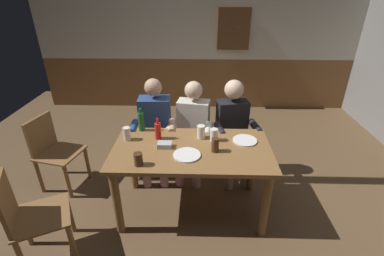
{
  "coord_description": "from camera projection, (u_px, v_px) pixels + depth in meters",
  "views": [
    {
      "loc": [
        0.07,
        -2.48,
        2.18
      ],
      "look_at": [
        0.0,
        -0.07,
        0.93
      ],
      "focal_mm": 25.87,
      "sensor_mm": 36.0,
      "label": 1
    }
  ],
  "objects": [
    {
      "name": "pint_glass_4",
      "position": [
        201.0,
        132.0,
        2.84
      ],
      "size": [
        0.08,
        0.08,
        0.14
      ],
      "primitive_type": "cylinder",
      "color": "white",
      "rests_on": "dining_table"
    },
    {
      "name": "plate_1",
      "position": [
        245.0,
        140.0,
        2.81
      ],
      "size": [
        0.25,
        0.25,
        0.01
      ],
      "primitive_type": "cylinder",
      "color": "white",
      "rests_on": "dining_table"
    },
    {
      "name": "dining_table",
      "position": [
        192.0,
        158.0,
        2.75
      ],
      "size": [
        1.55,
        0.83,
        0.77
      ],
      "color": "brown",
      "rests_on": "ground_plane"
    },
    {
      "name": "pint_glass_2",
      "position": [
        138.0,
        159.0,
        2.41
      ],
      "size": [
        0.08,
        0.08,
        0.12
      ],
      "primitive_type": "cylinder",
      "color": "#4C2D19",
      "rests_on": "dining_table"
    },
    {
      "name": "pint_glass_0",
      "position": [
        215.0,
        145.0,
        2.61
      ],
      "size": [
        0.07,
        0.07,
        0.14
      ],
      "primitive_type": "cylinder",
      "color": "#4C2D19",
      "rests_on": "dining_table"
    },
    {
      "name": "bottle_1",
      "position": [
        141.0,
        121.0,
        2.97
      ],
      "size": [
        0.06,
        0.06,
        0.26
      ],
      "color": "#195923",
      "rests_on": "dining_table"
    },
    {
      "name": "back_wall_upper",
      "position": [
        196.0,
        19.0,
        4.87
      ],
      "size": [
        5.81,
        0.12,
        1.4
      ],
      "primitive_type": "cube",
      "color": "beige"
    },
    {
      "name": "bottle_0",
      "position": [
        158.0,
        131.0,
        2.81
      ],
      "size": [
        0.06,
        0.06,
        0.23
      ],
      "color": "red",
      "rests_on": "dining_table"
    },
    {
      "name": "back_wall_wainscot",
      "position": [
        196.0,
        83.0,
        5.41
      ],
      "size": [
        5.81,
        0.12,
        0.95
      ],
      "primitive_type": "cube",
      "color": "brown",
      "rests_on": "ground_plane"
    },
    {
      "name": "person_2",
      "position": [
        233.0,
        127.0,
        3.29
      ],
      "size": [
        0.54,
        0.56,
        1.23
      ],
      "rotation": [
        0.0,
        0.0,
        3.32
      ],
      "color": "black",
      "rests_on": "ground_plane"
    },
    {
      "name": "person_1",
      "position": [
        192.0,
        127.0,
        3.31
      ],
      "size": [
        0.55,
        0.55,
        1.21
      ],
      "rotation": [
        0.0,
        0.0,
        2.98
      ],
      "color": "silver",
      "rests_on": "ground_plane"
    },
    {
      "name": "chair_empty_near_left",
      "position": [
        30.0,
        217.0,
        2.29
      ],
      "size": [
        0.59,
        0.59,
        0.88
      ],
      "rotation": [
        0.0,
        0.0,
        -1.12
      ],
      "color": "brown",
      "rests_on": "ground_plane"
    },
    {
      "name": "person_0",
      "position": [
        155.0,
        126.0,
        3.32
      ],
      "size": [
        0.53,
        0.53,
        1.24
      ],
      "rotation": [
        0.0,
        0.0,
        3.19
      ],
      "color": "#2D4C84",
      "rests_on": "ground_plane"
    },
    {
      "name": "pint_glass_3",
      "position": [
        214.0,
        135.0,
        2.8
      ],
      "size": [
        0.08,
        0.08,
        0.13
      ],
      "primitive_type": "cylinder",
      "color": "white",
      "rests_on": "dining_table"
    },
    {
      "name": "pint_glass_1",
      "position": [
        127.0,
        134.0,
        2.8
      ],
      "size": [
        0.07,
        0.07,
        0.14
      ],
      "primitive_type": "cylinder",
      "color": "white",
      "rests_on": "dining_table"
    },
    {
      "name": "plate_0",
      "position": [
        187.0,
        155.0,
        2.57
      ],
      "size": [
        0.26,
        0.26,
        0.01
      ],
      "primitive_type": "cylinder",
      "color": "white",
      "rests_on": "dining_table"
    },
    {
      "name": "wall_dart_cabinet",
      "position": [
        234.0,
        29.0,
        4.81
      ],
      "size": [
        0.56,
        0.15,
        0.7
      ],
      "color": "brown"
    },
    {
      "name": "chair_empty_near_right",
      "position": [
        54.0,
        150.0,
        3.2
      ],
      "size": [
        0.53,
        0.53,
        0.88
      ],
      "rotation": [
        0.0,
        0.0,
        -1.8
      ],
      "color": "brown",
      "rests_on": "ground_plane"
    },
    {
      "name": "condiment_caddy",
      "position": [
        165.0,
        145.0,
        2.7
      ],
      "size": [
        0.14,
        0.1,
        0.05
      ],
      "primitive_type": "cube",
      "color": "#B2B7BC",
      "rests_on": "dining_table"
    },
    {
      "name": "ground_plane",
      "position": [
        192.0,
        196.0,
        3.2
      ],
      "size": [
        6.97,
        6.97,
        0.0
      ],
      "primitive_type": "plane",
      "color": "brown"
    }
  ]
}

